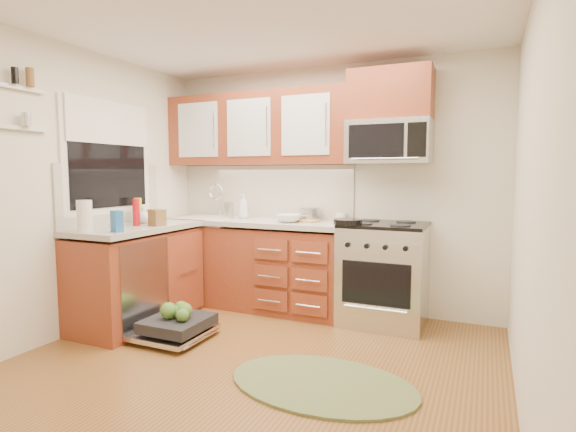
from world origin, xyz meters
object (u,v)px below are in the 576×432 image
at_px(microwave, 389,142).
at_px(bowl_a, 303,217).
at_px(stock_pot, 310,214).
at_px(rug, 322,384).
at_px(cutting_board, 306,221).
at_px(upper_cabinets, 257,129).
at_px(dishwasher, 174,327).
at_px(range, 384,274).
at_px(paper_towel_roll, 85,216).
at_px(skillet, 348,222).
at_px(sink, 208,229).
at_px(cup, 342,217).
at_px(bowl_b, 288,218).

relative_size(microwave, bowl_a, 2.94).
bearing_deg(stock_pot, rug, -65.90).
bearing_deg(cutting_board, upper_cabinets, 168.99).
height_order(rug, stock_pot, stock_pot).
bearing_deg(dishwasher, range, 36.27).
relative_size(upper_cabinets, cutting_board, 8.01).
relative_size(range, dishwasher, 1.36).
xyz_separation_m(rug, stock_pot, (-0.71, 1.58, 0.98)).
bearing_deg(rug, microwave, 86.22).
relative_size(dishwasher, bowl_a, 2.71).
relative_size(stock_pot, paper_towel_roll, 0.84).
relative_size(rug, skillet, 5.03).
xyz_separation_m(dishwasher, paper_towel_roll, (-0.63, -0.32, 0.96)).
bearing_deg(paper_towel_roll, rug, 1.04).
bearing_deg(stock_pot, skillet, -38.04).
bearing_deg(microwave, stock_pot, 176.46).
bearing_deg(rug, sink, 142.52).
bearing_deg(cutting_board, sink, -178.16).
bearing_deg(cutting_board, stock_pot, 95.33).
bearing_deg(range, skillet, -138.93).
height_order(bowl_a, cup, cup).
bearing_deg(bowl_a, bowl_b, -101.31).
relative_size(rug, cup, 11.05).
bearing_deg(upper_cabinets, rug, -50.07).
distance_m(range, microwave, 1.23).
bearing_deg(sink, stock_pot, 9.12).
height_order(microwave, bowl_a, microwave).
bearing_deg(cup, dishwasher, -128.14).
bearing_deg(bowl_b, range, 5.75).
distance_m(sink, paper_towel_roll, 1.48).
relative_size(bowl_a, bowl_b, 1.03).
relative_size(sink, stock_pot, 2.79).
distance_m(stock_pot, cup, 0.33).
bearing_deg(microwave, bowl_b, -167.11).
xyz_separation_m(skillet, cutting_board, (-0.52, 0.27, -0.04)).
relative_size(cutting_board, paper_towel_roll, 0.97).
relative_size(skillet, bowl_a, 0.99).
xyz_separation_m(microwave, paper_towel_roll, (-2.17, -1.57, -0.64)).
xyz_separation_m(bowl_a, bowl_b, (-0.05, -0.26, 0.01)).
distance_m(microwave, skillet, 0.86).
bearing_deg(upper_cabinets, bowl_b, -27.00).
height_order(sink, bowl_a, bowl_a).
distance_m(microwave, bowl_a, 1.16).
xyz_separation_m(range, dishwasher, (-1.54, -1.13, -0.38)).
bearing_deg(skillet, cup, 113.32).
height_order(rug, bowl_a, bowl_a).
distance_m(cutting_board, bowl_a, 0.17).
height_order(rug, bowl_b, bowl_b).
bearing_deg(dishwasher, bowl_b, 59.74).
bearing_deg(microwave, skillet, -127.57).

